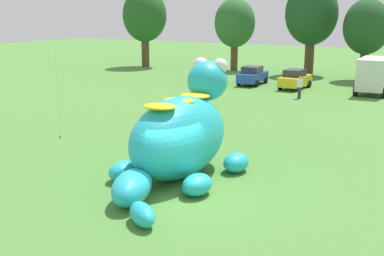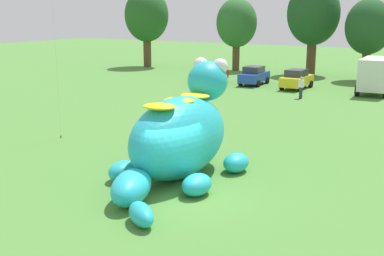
# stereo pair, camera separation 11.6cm
# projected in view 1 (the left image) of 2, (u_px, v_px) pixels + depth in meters

# --- Properties ---
(ground_plane) EXTENTS (160.00, 160.00, 0.00)m
(ground_plane) POSITION_uv_depth(u_px,v_px,m) (187.00, 195.00, 18.58)
(ground_plane) COLOR #4C8438
(giant_inflatable_creature) EXTENTS (4.83, 8.96, 4.66)m
(giant_inflatable_creature) POSITION_uv_depth(u_px,v_px,m) (180.00, 136.00, 20.35)
(giant_inflatable_creature) COLOR #23B2C6
(giant_inflatable_creature) RESTS_ON ground
(car_red) EXTENTS (1.96, 4.11, 1.72)m
(car_red) POSITION_uv_depth(u_px,v_px,m) (209.00, 74.00, 47.15)
(car_red) COLOR red
(car_red) RESTS_ON ground
(car_blue) EXTENTS (2.17, 4.22, 1.72)m
(car_blue) POSITION_uv_depth(u_px,v_px,m) (252.00, 75.00, 46.06)
(car_blue) COLOR #2347B7
(car_blue) RESTS_ON ground
(car_yellow) EXTENTS (1.99, 4.13, 1.72)m
(car_yellow) POSITION_uv_depth(u_px,v_px,m) (295.00, 79.00, 43.63)
(car_yellow) COLOR yellow
(car_yellow) RESTS_ON ground
(box_truck) EXTENTS (2.66, 6.51, 2.95)m
(box_truck) POSITION_uv_depth(u_px,v_px,m) (375.00, 74.00, 41.26)
(box_truck) COLOR #B2231E
(box_truck) RESTS_ON ground
(tree_far_left) EXTENTS (5.24, 5.24, 9.30)m
(tree_far_left) POSITION_uv_depth(u_px,v_px,m) (145.00, 16.00, 59.67)
(tree_far_left) COLOR brown
(tree_far_left) RESTS_ON ground
(tree_left) EXTENTS (4.56, 4.56, 8.10)m
(tree_left) POSITION_uv_depth(u_px,v_px,m) (235.00, 23.00, 56.17)
(tree_left) COLOR brown
(tree_left) RESTS_ON ground
(tree_mid_left) EXTENTS (5.45, 5.45, 9.67)m
(tree_mid_left) POSITION_uv_depth(u_px,v_px,m) (311.00, 14.00, 52.04)
(tree_mid_left) COLOR brown
(tree_mid_left) RESTS_ON ground
(tree_centre_left) EXTENTS (4.42, 4.42, 7.84)m
(tree_centre_left) POSITION_uv_depth(u_px,v_px,m) (367.00, 27.00, 47.91)
(tree_centre_left) COLOR brown
(tree_centre_left) RESTS_ON ground
(spectator_mid_field) EXTENTS (0.38, 0.26, 1.71)m
(spectator_mid_field) POSITION_uv_depth(u_px,v_px,m) (300.00, 88.00, 38.81)
(spectator_mid_field) COLOR #2D334C
(spectator_mid_field) RESTS_ON ground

